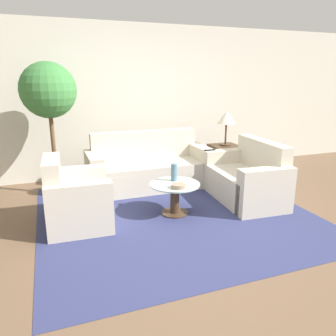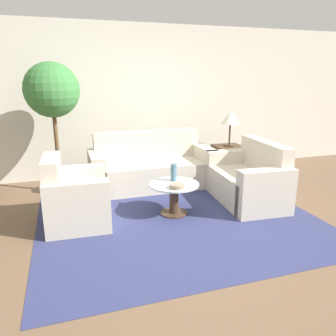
# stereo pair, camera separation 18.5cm
# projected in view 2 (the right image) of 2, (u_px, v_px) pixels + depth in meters

# --- Properties ---
(ground_plane) EXTENTS (14.00, 14.00, 0.00)m
(ground_plane) POSITION_uv_depth(u_px,v_px,m) (202.00, 231.00, 3.77)
(ground_plane) COLOR brown
(wall_back) EXTENTS (10.00, 0.06, 2.60)m
(wall_back) POSITION_uv_depth(u_px,v_px,m) (145.00, 101.00, 5.85)
(wall_back) COLOR beige
(wall_back) RESTS_ON ground_plane
(rug) EXTENTS (3.37, 3.22, 0.01)m
(rug) POSITION_uv_depth(u_px,v_px,m) (174.00, 213.00, 4.26)
(rug) COLOR navy
(rug) RESTS_ON ground_plane
(sofa_main) EXTENTS (1.94, 0.78, 0.87)m
(sofa_main) POSITION_uv_depth(u_px,v_px,m) (151.00, 169.00, 5.28)
(sofa_main) COLOR beige
(sofa_main) RESTS_ON ground_plane
(armchair) EXTENTS (0.76, 0.90, 0.84)m
(armchair) POSITION_uv_depth(u_px,v_px,m) (73.00, 200.00, 3.92)
(armchair) COLOR beige
(armchair) RESTS_ON ground_plane
(loveseat) EXTENTS (0.82, 1.36, 0.85)m
(loveseat) POSITION_uv_depth(u_px,v_px,m) (249.00, 181.00, 4.65)
(loveseat) COLOR beige
(loveseat) RESTS_ON ground_plane
(coffee_table) EXTENTS (0.64, 0.64, 0.41)m
(coffee_table) POSITION_uv_depth(u_px,v_px,m) (174.00, 194.00, 4.19)
(coffee_table) COLOR #422D1E
(coffee_table) RESTS_ON ground_plane
(side_table) EXTENTS (0.47, 0.47, 0.59)m
(side_table) POSITION_uv_depth(u_px,v_px,m) (228.00, 162.00, 5.64)
(side_table) COLOR #422D1E
(side_table) RESTS_ON ground_plane
(table_lamp) EXTENTS (0.31, 0.31, 0.58)m
(table_lamp) POSITION_uv_depth(u_px,v_px,m) (230.00, 119.00, 5.44)
(table_lamp) COLOR #422D1E
(table_lamp) RESTS_ON side_table
(potted_plant) EXTENTS (0.79, 0.79, 1.93)m
(potted_plant) POSITION_uv_depth(u_px,v_px,m) (52.00, 96.00, 4.69)
(potted_plant) COLOR #93704C
(potted_plant) RESTS_ON ground_plane
(vase) EXTENTS (0.08, 0.08, 0.23)m
(vase) POSITION_uv_depth(u_px,v_px,m) (174.00, 172.00, 4.24)
(vase) COLOR slate
(vase) RESTS_ON coffee_table
(bowl) EXTENTS (0.18, 0.18, 0.05)m
(bowl) POSITION_uv_depth(u_px,v_px,m) (177.00, 186.00, 3.98)
(bowl) COLOR gray
(bowl) RESTS_ON coffee_table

